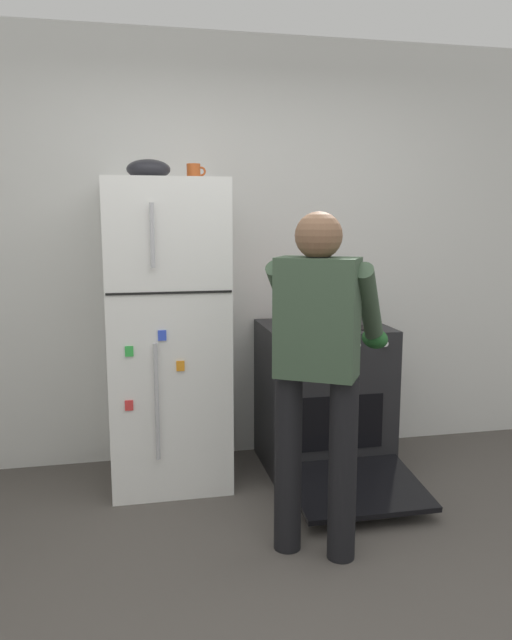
{
  "coord_description": "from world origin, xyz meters",
  "views": [
    {
      "loc": [
        -0.68,
        -2.05,
        1.57
      ],
      "look_at": [
        0.03,
        1.32,
        1.0
      ],
      "focal_mm": 34.64,
      "sensor_mm": 36.0,
      "label": 1
    }
  ],
  "objects_px": {
    "pepper_mill": "(358,304)",
    "refrigerator": "(167,334)",
    "mixing_bowl": "(148,169)",
    "person_cook": "(319,354)",
    "stove_range": "(324,398)",
    "red_pot": "(302,317)",
    "coffee_mug": "(194,172)"
  },
  "relations": [
    {
      "from": "person_cook",
      "to": "pepper_mill",
      "type": "bearing_deg",
      "value": 61.25
    },
    {
      "from": "stove_range",
      "to": "person_cook",
      "type": "relative_size",
      "value": 0.76
    },
    {
      "from": "person_cook",
      "to": "pepper_mill",
      "type": "height_order",
      "value": "person_cook"
    },
    {
      "from": "refrigerator",
      "to": "coffee_mug",
      "type": "height_order",
      "value": "coffee_mug"
    },
    {
      "from": "coffee_mug",
      "to": "pepper_mill",
      "type": "xyz_separation_m",
      "value": [
        1.09,
        0.15,
        -0.82
      ]
    },
    {
      "from": "coffee_mug",
      "to": "mixing_bowl",
      "type": "bearing_deg",
      "value": -169.22
    },
    {
      "from": "stove_range",
      "to": "red_pot",
      "type": "xyz_separation_m",
      "value": [
        -0.16,
        -0.03,
        0.53
      ]
    },
    {
      "from": "refrigerator",
      "to": "person_cook",
      "type": "distance_m",
      "value": 1.17
    },
    {
      "from": "red_pot",
      "to": "pepper_mill",
      "type": "xyz_separation_m",
      "value": [
        0.46,
        0.25,
        0.03
      ]
    },
    {
      "from": "red_pot",
      "to": "coffee_mug",
      "type": "bearing_deg",
      "value": 171.01
    },
    {
      "from": "red_pot",
      "to": "person_cook",
      "type": "bearing_deg",
      "value": -101.5
    },
    {
      "from": "pepper_mill",
      "to": "red_pot",
      "type": "bearing_deg",
      "value": -151.48
    },
    {
      "from": "stove_range",
      "to": "person_cook",
      "type": "bearing_deg",
      "value": -109.91
    },
    {
      "from": "pepper_mill",
      "to": "mixing_bowl",
      "type": "relative_size",
      "value": 0.76
    },
    {
      "from": "refrigerator",
      "to": "mixing_bowl",
      "type": "bearing_deg",
      "value": 179.78
    },
    {
      "from": "red_pot",
      "to": "mixing_bowl",
      "type": "xyz_separation_m",
      "value": [
        -0.89,
        0.05,
        0.86
      ]
    },
    {
      "from": "mixing_bowl",
      "to": "person_cook",
      "type": "bearing_deg",
      "value": -54.44
    },
    {
      "from": "red_pot",
      "to": "mixing_bowl",
      "type": "distance_m",
      "value": 1.24
    },
    {
      "from": "person_cook",
      "to": "mixing_bowl",
      "type": "xyz_separation_m",
      "value": [
        -0.7,
        0.99,
        0.88
      ]
    },
    {
      "from": "refrigerator",
      "to": "person_cook",
      "type": "bearing_deg",
      "value": -57.62
    },
    {
      "from": "stove_range",
      "to": "coffee_mug",
      "type": "xyz_separation_m",
      "value": [
        -0.79,
        0.07,
        1.39
      ]
    },
    {
      "from": "person_cook",
      "to": "red_pot",
      "type": "relative_size",
      "value": 4.56
    },
    {
      "from": "refrigerator",
      "to": "coffee_mug",
      "type": "distance_m",
      "value": 0.96
    },
    {
      "from": "person_cook",
      "to": "stove_range",
      "type": "bearing_deg",
      "value": 70.09
    },
    {
      "from": "stove_range",
      "to": "pepper_mill",
      "type": "xyz_separation_m",
      "value": [
        0.3,
        0.22,
        0.56
      ]
    },
    {
      "from": "stove_range",
      "to": "red_pot",
      "type": "height_order",
      "value": "red_pot"
    },
    {
      "from": "pepper_mill",
      "to": "refrigerator",
      "type": "bearing_deg",
      "value": -171.07
    },
    {
      "from": "refrigerator",
      "to": "coffee_mug",
      "type": "bearing_deg",
      "value": 15.4
    },
    {
      "from": "coffee_mug",
      "to": "mixing_bowl",
      "type": "xyz_separation_m",
      "value": [
        -0.26,
        -0.05,
        0.01
      ]
    },
    {
      "from": "refrigerator",
      "to": "red_pot",
      "type": "relative_size",
      "value": 5.09
    },
    {
      "from": "mixing_bowl",
      "to": "refrigerator",
      "type": "bearing_deg",
      "value": -0.22
    },
    {
      "from": "pepper_mill",
      "to": "mixing_bowl",
      "type": "bearing_deg",
      "value": -171.6
    }
  ]
}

